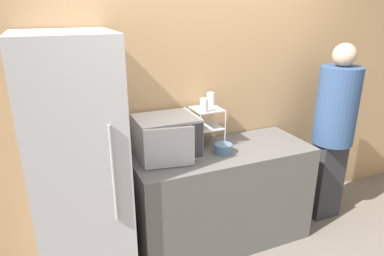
{
  "coord_description": "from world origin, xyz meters",
  "views": [
    {
      "loc": [
        -1.3,
        -2.03,
        2.05
      ],
      "look_at": [
        -0.27,
        0.35,
        1.12
      ],
      "focal_mm": 32.0,
      "sensor_mm": 36.0,
      "label": 1
    }
  ],
  "objects": [
    {
      "name": "counter",
      "position": [
        0.0,
        0.32,
        0.45
      ],
      "size": [
        1.56,
        0.64,
        0.89
      ],
      "color": "#595654",
      "rests_on": "ground_plane"
    },
    {
      "name": "person",
      "position": [
        1.16,
        0.25,
        0.98
      ],
      "size": [
        0.38,
        0.38,
        1.74
      ],
      "color": "#2D2D33",
      "rests_on": "ground_plane"
    },
    {
      "name": "dish_rack",
      "position": [
        -0.07,
        0.49,
        1.13
      ],
      "size": [
        0.24,
        0.25,
        0.33
      ],
      "color": "#B2B2B7",
      "rests_on": "counter"
    },
    {
      "name": "glass_back_right",
      "position": [
        -0.0,
        0.56,
        1.28
      ],
      "size": [
        0.07,
        0.07,
        0.11
      ],
      "color": "silver",
      "rests_on": "dish_rack"
    },
    {
      "name": "wall_back",
      "position": [
        0.0,
        0.68,
        1.3
      ],
      "size": [
        8.0,
        0.06,
        2.6
      ],
      "color": "tan",
      "rests_on": "ground_plane"
    },
    {
      "name": "microwave",
      "position": [
        -0.47,
        0.41,
        1.06
      ],
      "size": [
        0.49,
        0.48,
        0.32
      ],
      "color": "#ADADB2",
      "rests_on": "counter"
    },
    {
      "name": "bowl",
      "position": [
        -0.02,
        0.27,
        0.93
      ],
      "size": [
        0.15,
        0.15,
        0.08
      ],
      "color": "slate",
      "rests_on": "counter"
    },
    {
      "name": "glass_front_left",
      "position": [
        -0.14,
        0.4,
        1.28
      ],
      "size": [
        0.07,
        0.07,
        0.11
      ],
      "color": "silver",
      "rests_on": "dish_rack"
    },
    {
      "name": "refrigerator",
      "position": [
        -1.18,
        0.3,
        0.95
      ],
      "size": [
        0.63,
        0.72,
        1.9
      ],
      "color": "#B7B7BC",
      "rests_on": "ground_plane"
    }
  ]
}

